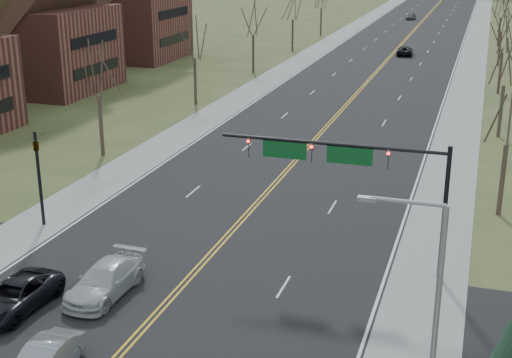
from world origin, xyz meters
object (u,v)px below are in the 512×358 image
Objects in this scene: car_far_nb at (405,51)px; car_sb_inner_second at (105,280)px; signal_mast at (348,165)px; street_light at (429,312)px; signal_left at (38,168)px; car_far_sb at (411,16)px; car_sb_outer_lead at (15,296)px.

car_sb_inner_second is at bearing 82.51° from car_far_nb.
signal_mast is 2.47× the size of car_far_nb.
signal_mast is 76.21m from car_far_nb.
car_far_nb is at bearing 87.95° from car_sb_inner_second.
street_light is at bearing -20.61° from car_sb_inner_second.
street_light reaches higher than car_far_nb.
signal_left is at bearing 180.00° from signal_mast.
car_sb_inner_second is at bearing -83.34° from car_far_sb.
signal_mast reaches higher than car_sb_inner_second.
car_sb_inner_second is at bearing 157.89° from street_light.
signal_mast is at bearing 37.11° from car_sb_outer_lead.
signal_mast is 127.97m from car_far_sb.
signal_mast is 17.77m from car_sb_outer_lead.
car_sb_inner_second is (3.34, 2.69, 0.05)m from car_sb_outer_lead.
car_sb_outer_lead reaches higher than car_far_sb.
car_far_sb is (-4.62, 51.63, 0.01)m from car_far_nb.
car_sb_outer_lead reaches higher than car_far_nb.
signal_left is 11.21m from car_sb_inner_second.
car_far_sb is at bearing 91.28° from car_sb_inner_second.
signal_left is (-18.95, 0.00, -2.05)m from signal_mast.
car_far_sb is at bearing 94.56° from signal_mast.
signal_left is at bearing -87.06° from car_far_sb.
signal_left is 77.08m from car_far_nb.
car_sb_outer_lead is 137.21m from car_far_sb.
signal_mast reaches higher than car_far_sb.
signal_left is 27.78m from street_light.
signal_mast is 2.23× the size of car_sb_inner_second.
street_light reaches higher than car_sb_inner_second.
car_sb_outer_lead is 0.98× the size of car_sb_inner_second.
car_sb_inner_second is at bearing -40.32° from signal_left.
signal_mast is 13.71m from car_sb_inner_second.
street_light is at bearing -68.59° from signal_mast.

